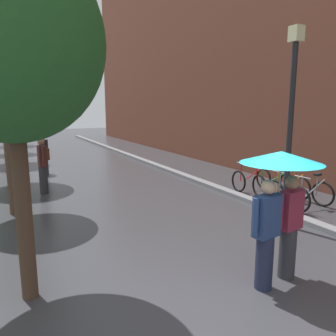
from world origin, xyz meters
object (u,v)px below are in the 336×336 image
object	(u,v)px
parked_bicycle_3	(251,179)
street_lamp_post	(291,114)
parked_bicycle_2	(273,184)
street_tree_3	(2,92)
street_tree_5	(2,87)
street_tree_1	(4,71)
parked_bicycle_0	(311,196)
couple_under_umbrella	(280,194)
pedestrian_walking_far	(44,154)
pedestrian_walking_midground	(43,164)
parked_bicycle_1	(288,189)
street_tree_4	(2,101)
street_tree_0	(10,43)

from	to	relation	value
parked_bicycle_3	street_lamp_post	size ratio (longest dim) A/B	0.25
parked_bicycle_2	parked_bicycle_3	bearing A→B (deg)	99.62
street_tree_3	street_tree_5	world-z (taller)	street_tree_5
street_tree_1	parked_bicycle_2	xyz separation A→B (m)	(7.15, -1.70, -3.16)
street_tree_3	parked_bicycle_2	xyz separation A→B (m)	(7.17, -10.47, -3.03)
parked_bicycle_0	parked_bicycle_2	bearing A→B (deg)	85.84
parked_bicycle_2	street_lamp_post	distance (m)	3.44
street_tree_5	parked_bicycle_0	bearing A→B (deg)	-71.52
street_tree_3	couple_under_umbrella	bearing A→B (deg)	-76.37
couple_under_umbrella	street_tree_5	bearing A→B (deg)	98.23
street_tree_5	street_lamp_post	bearing A→B (deg)	-75.92
parked_bicycle_0	pedestrian_walking_far	world-z (taller)	pedestrian_walking_far
parked_bicycle_0	pedestrian_walking_midground	size ratio (longest dim) A/B	0.65
parked_bicycle_1	pedestrian_walking_far	distance (m)	9.38
street_tree_4	pedestrian_walking_midground	world-z (taller)	street_tree_4
parked_bicycle_3	parked_bicycle_1	bearing A→B (deg)	-89.50
parked_bicycle_1	street_lamp_post	bearing A→B (deg)	-139.08
couple_under_umbrella	street_tree_3	bearing A→B (deg)	103.63
street_tree_4	couple_under_umbrella	xyz separation A→B (m)	(3.43, -18.26, -1.66)
street_tree_4	street_lamp_post	bearing A→B (deg)	-71.74
parked_bicycle_2	couple_under_umbrella	world-z (taller)	couple_under_umbrella
street_tree_5	parked_bicycle_1	size ratio (longest dim) A/B	5.10
couple_under_umbrella	pedestrian_walking_far	world-z (taller)	couple_under_umbrella
street_tree_0	parked_bicycle_2	size ratio (longest dim) A/B	4.11
street_tree_1	street_tree_3	distance (m)	8.77
parked_bicycle_1	street_tree_3	bearing A→B (deg)	122.19
street_tree_4	pedestrian_walking_midground	bearing A→B (deg)	-85.39
street_tree_5	parked_bicycle_2	size ratio (longest dim) A/B	4.77
street_tree_3	parked_bicycle_0	size ratio (longest dim) A/B	4.44
street_tree_3	street_tree_0	bearing A→B (deg)	-89.87
parked_bicycle_2	pedestrian_walking_far	xyz separation A→B (m)	(-5.86, 6.70, 0.45)
street_tree_4	pedestrian_walking_far	xyz separation A→B (m)	(1.28, -7.73, -2.24)
pedestrian_walking_midground	street_tree_4	bearing A→B (deg)	94.61
parked_bicycle_0	parked_bicycle_1	world-z (taller)	same
parked_bicycle_2	street_tree_1	bearing A→B (deg)	166.64
street_tree_4	couple_under_umbrella	distance (m)	18.65
street_tree_0	street_tree_4	size ratio (longest dim) A/B	1.13
street_tree_3	parked_bicycle_2	size ratio (longest dim) A/B	4.35
street_tree_4	street_lamp_post	xyz separation A→B (m)	(5.44, -16.50, -0.53)
parked_bicycle_0	couple_under_umbrella	bearing A→B (deg)	-146.92
parked_bicycle_3	pedestrian_walking_midground	distance (m)	6.69
parked_bicycle_0	parked_bicycle_3	world-z (taller)	same
street_tree_0	street_tree_4	world-z (taller)	street_tree_0
street_tree_5	parked_bicycle_3	world-z (taller)	street_tree_5
street_tree_4	pedestrian_walking_midground	xyz separation A→B (m)	(0.88, -10.92, -2.15)
couple_under_umbrella	pedestrian_walking_midground	size ratio (longest dim) A/B	1.18
parked_bicycle_1	parked_bicycle_3	world-z (taller)	same
street_tree_0	parked_bicycle_2	xyz separation A→B (m)	(7.15, 2.55, -3.10)
street_tree_0	parked_bicycle_2	bearing A→B (deg)	19.62
pedestrian_walking_midground	street_tree_5	bearing A→B (deg)	92.87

